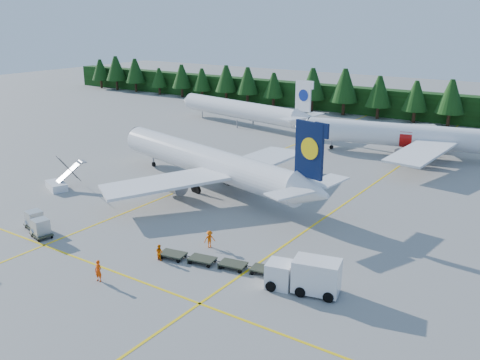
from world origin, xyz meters
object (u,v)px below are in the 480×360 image
Objects in this scene: airliner_navy at (202,160)px; airstairs at (59,184)px; service_truck at (303,275)px; airliner_red at (403,136)px.

airstairs is (-14.63, -12.17, -2.74)m from airliner_navy.
airliner_navy is 19.22m from airstairs.
airliner_navy is 5.99× the size of service_truck.
service_truck is at bearing -93.14° from airliner_red.
airstairs reaches higher than service_truck.
service_truck is (39.60, -5.86, 0.74)m from airstairs.
airliner_navy is 30.86m from service_truck.
airliner_navy is 6.83× the size of airstairs.
service_truck is at bearing -21.61° from airliner_navy.
service_truck is (7.72, -48.73, -1.85)m from airliner_red.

